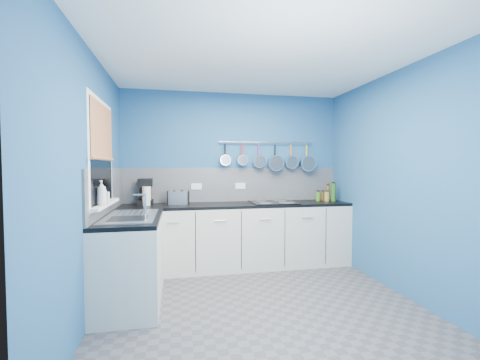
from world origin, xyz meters
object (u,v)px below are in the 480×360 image
object	(u,v)px
paper_towel	(147,196)
toaster	(178,198)
canister	(184,199)
hob	(273,202)
soap_bottle_b	(105,195)
soap_bottle_a	(101,193)
coffee_maker	(145,192)

from	to	relation	value
paper_towel	toaster	distance (m)	0.42
canister	hob	size ratio (longest dim) A/B	0.19
canister	hob	bearing A→B (deg)	-6.90
soap_bottle_b	paper_towel	xyz separation A→B (m)	(0.30, 1.05, -0.11)
soap_bottle_a	canister	xyz separation A→B (m)	(0.80, 1.27, -0.21)
coffee_maker	canister	world-z (taller)	coffee_maker
soap_bottle_a	toaster	distance (m)	1.41
paper_towel	hob	distance (m)	1.76
toaster	hob	xyz separation A→B (m)	(1.34, -0.08, -0.08)
toaster	canister	world-z (taller)	toaster
coffee_maker	paper_towel	bearing A→B (deg)	-75.47
paper_towel	canister	distance (m)	0.51
soap_bottle_a	canister	distance (m)	1.52
soap_bottle_b	coffee_maker	world-z (taller)	coffee_maker
paper_towel	toaster	world-z (taller)	paper_towel
soap_bottle_b	toaster	bearing A→B (deg)	56.01
coffee_maker	toaster	xyz separation A→B (m)	(0.44, -0.07, -0.09)
canister	hob	xyz separation A→B (m)	(1.25, -0.15, -0.05)
soap_bottle_b	hob	distance (m)	2.29
soap_bottle_b	toaster	xyz separation A→B (m)	(0.72, 1.06, -0.15)
toaster	soap_bottle_b	bearing A→B (deg)	-112.61
soap_bottle_b	hob	bearing A→B (deg)	25.55
coffee_maker	hob	bearing A→B (deg)	-5.97
canister	soap_bottle_a	bearing A→B (deg)	-122.28
coffee_maker	canister	xyz separation A→B (m)	(0.52, 0.00, -0.12)
paper_towel	coffee_maker	size ratio (longest dim) A/B	0.71
toaster	coffee_maker	bearing A→B (deg)	-177.15
paper_towel	hob	xyz separation A→B (m)	(1.75, -0.07, -0.12)
hob	toaster	bearing A→B (deg)	176.51
soap_bottle_b	paper_towel	bearing A→B (deg)	73.94
soap_bottle_a	canister	world-z (taller)	soap_bottle_a
coffee_maker	hob	world-z (taller)	coffee_maker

